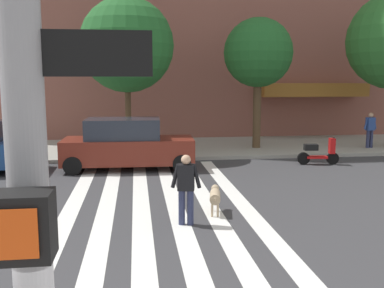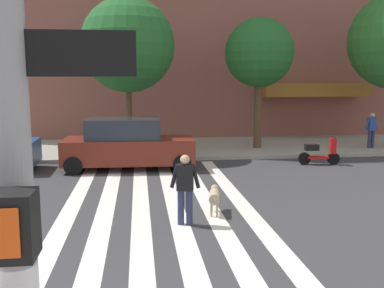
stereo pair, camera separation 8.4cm
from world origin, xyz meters
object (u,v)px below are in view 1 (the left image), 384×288
object	(u,v)px
street_tree_nearest	(127,45)
dog_on_leash	(215,196)
street_tree_middle	(258,53)
pedestrian_dog_walker	(186,186)
pedestrian_bystander	(370,128)
parked_car_behind_first	(127,145)
traffic_light_pole	(18,35)
parked_scooter	(318,152)

from	to	relation	value
street_tree_nearest	dog_on_leash	xyz separation A→B (m)	(2.25, -8.72, -4.30)
street_tree_middle	pedestrian_dog_walker	world-z (taller)	street_tree_middle
pedestrian_bystander	dog_on_leash	bearing A→B (deg)	-136.01
parked_car_behind_first	street_tree_nearest	bearing A→B (deg)	89.65
pedestrian_dog_walker	dog_on_leash	xyz separation A→B (m)	(0.82, 0.76, -0.48)
parked_car_behind_first	street_tree_middle	bearing A→B (deg)	30.62
street_tree_nearest	pedestrian_bystander	world-z (taller)	street_tree_nearest
traffic_light_pole	pedestrian_bystander	xyz separation A→B (m)	(11.28, 17.09, -2.44)
traffic_light_pole	pedestrian_dog_walker	size ratio (longest dim) A/B	3.54
parked_scooter	pedestrian_bystander	world-z (taller)	pedestrian_bystander
street_tree_nearest	pedestrian_dog_walker	distance (m)	10.32
parked_scooter	street_tree_middle	distance (m)	5.59
dog_on_leash	pedestrian_bystander	distance (m)	12.36
traffic_light_pole	pedestrian_dog_walker	world-z (taller)	traffic_light_pole
traffic_light_pole	street_tree_nearest	size ratio (longest dim) A/B	0.88
dog_on_leash	pedestrian_bystander	size ratio (longest dim) A/B	0.66
dog_on_leash	pedestrian_bystander	bearing A→B (deg)	43.99
traffic_light_pole	pedestrian_bystander	distance (m)	20.62
parked_car_behind_first	street_tree_middle	world-z (taller)	street_tree_middle
parked_car_behind_first	street_tree_nearest	xyz separation A→B (m)	(0.02, 2.91, 3.83)
dog_on_leash	parked_car_behind_first	bearing A→B (deg)	111.32
parked_scooter	parked_car_behind_first	bearing A→B (deg)	179.35
parked_car_behind_first	dog_on_leash	size ratio (longest dim) A/B	4.49
parked_car_behind_first	dog_on_leash	world-z (taller)	parked_car_behind_first
parked_car_behind_first	street_tree_nearest	size ratio (longest dim) A/B	0.73
street_tree_middle	pedestrian_dog_walker	size ratio (longest dim) A/B	3.63
parked_scooter	street_tree_nearest	world-z (taller)	street_tree_nearest
street_tree_nearest	dog_on_leash	world-z (taller)	street_tree_nearest
pedestrian_bystander	pedestrian_dog_walker	bearing A→B (deg)	-136.10
traffic_light_pole	street_tree_middle	xyz separation A→B (m)	(6.05, 17.83, 0.97)
dog_on_leash	parked_scooter	bearing A→B (deg)	47.98
parked_car_behind_first	dog_on_leash	bearing A→B (deg)	-68.68
pedestrian_dog_walker	dog_on_leash	distance (m)	1.22
parked_scooter	pedestrian_dog_walker	size ratio (longest dim) A/B	1.00
street_tree_middle	pedestrian_bystander	world-z (taller)	street_tree_middle
parked_car_behind_first	traffic_light_pole	bearing A→B (deg)	-90.52
traffic_light_pole	dog_on_leash	size ratio (longest dim) A/B	5.39
parked_car_behind_first	parked_scooter	xyz separation A→B (m)	(7.43, -0.08, -0.44)
pedestrian_dog_walker	dog_on_leash	size ratio (longest dim) A/B	1.52
parked_scooter	street_tree_nearest	size ratio (longest dim) A/B	0.25
street_tree_middle	pedestrian_dog_walker	xyz separation A→B (m)	(-4.47, -10.08, -3.56)
street_tree_middle	dog_on_leash	xyz separation A→B (m)	(-3.66, -9.32, -4.04)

